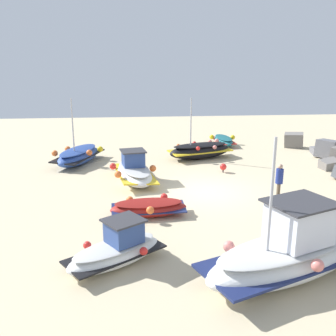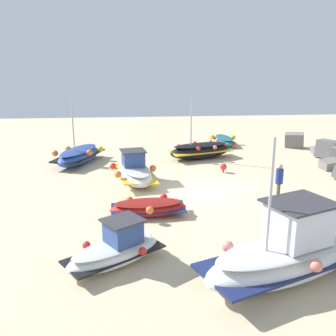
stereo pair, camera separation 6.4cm
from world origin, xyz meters
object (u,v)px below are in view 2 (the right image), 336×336
object	(u,v)px
fishing_boat_0	(148,208)
fishing_boat_2	(200,150)
fishing_boat_6	(224,140)
mooring_buoy_0	(223,167)
fishing_boat_3	(79,155)
person_walking	(279,181)
fishing_boat_5	(134,171)
fishing_boat_1	(116,250)
fishing_boat_4	(288,253)

from	to	relation	value
fishing_boat_0	fishing_boat_2	world-z (taller)	fishing_boat_2
fishing_boat_6	mooring_buoy_0	world-z (taller)	fishing_boat_6
fishing_boat_3	person_walking	size ratio (longest dim) A/B	2.54
fishing_boat_3	fishing_boat_5	bearing A→B (deg)	-118.31
fishing_boat_0	person_walking	xyz separation A→B (m)	(-0.92, 5.68, 0.68)
fishing_boat_0	fishing_boat_5	distance (m)	4.63
fishing_boat_1	fishing_boat_5	world-z (taller)	fishing_boat_5
fishing_boat_6	mooring_buoy_0	distance (m)	7.25
fishing_boat_1	person_walking	bearing A→B (deg)	-0.36
fishing_boat_6	mooring_buoy_0	size ratio (longest dim) A/B	6.14
fishing_boat_6	fishing_boat_1	bearing A→B (deg)	153.27
fishing_boat_1	fishing_boat_2	bearing A→B (deg)	34.72
fishing_boat_0	fishing_boat_6	distance (m)	14.12
fishing_boat_0	person_walking	size ratio (longest dim) A/B	1.79
fishing_boat_4	fishing_boat_3	bearing A→B (deg)	97.38
fishing_boat_0	mooring_buoy_0	bearing A→B (deg)	49.83
mooring_buoy_0	person_walking	bearing A→B (deg)	15.26
fishing_boat_5	fishing_boat_6	size ratio (longest dim) A/B	1.37
fishing_boat_4	fishing_boat_5	size ratio (longest dim) A/B	1.36
mooring_buoy_0	fishing_boat_6	bearing A→B (deg)	166.80
fishing_boat_3	mooring_buoy_0	bearing A→B (deg)	-87.31
fishing_boat_0	person_walking	world-z (taller)	person_walking
fishing_boat_2	fishing_boat_3	world-z (taller)	fishing_boat_3
fishing_boat_0	fishing_boat_2	bearing A→B (deg)	65.06
person_walking	fishing_boat_2	bearing A→B (deg)	-60.14
fishing_boat_0	fishing_boat_4	bearing A→B (deg)	-54.94
fishing_boat_1	fishing_boat_2	distance (m)	13.49
fishing_boat_1	person_walking	world-z (taller)	person_walking
fishing_boat_4	fishing_boat_6	world-z (taller)	fishing_boat_4
fishing_boat_1	fishing_boat_2	xyz separation A→B (m)	(-12.61, 4.78, 0.05)
fishing_boat_4	fishing_boat_6	size ratio (longest dim) A/B	1.86
mooring_buoy_0	fishing_boat_5	bearing A→B (deg)	-77.24
fishing_boat_4	mooring_buoy_0	xyz separation A→B (m)	(-10.59, 0.60, -0.44)
fishing_boat_2	fishing_boat_4	size ratio (longest dim) A/B	0.76
fishing_boat_1	fishing_boat_6	distance (m)	17.96
fishing_boat_4	fishing_boat_6	xyz separation A→B (m)	(-17.64, 2.25, -0.43)
fishing_boat_2	person_walking	bearing A→B (deg)	-93.27
fishing_boat_2	fishing_boat_0	bearing A→B (deg)	-129.84
fishing_boat_5	mooring_buoy_0	distance (m)	5.03
fishing_boat_3	fishing_boat_4	distance (m)	15.30
fishing_boat_3	mooring_buoy_0	world-z (taller)	fishing_boat_3
fishing_boat_1	fishing_boat_2	world-z (taller)	fishing_boat_2
fishing_boat_0	fishing_boat_6	bearing A→B (deg)	62.00
fishing_boat_1	fishing_boat_3	xyz separation A→B (m)	(-12.12, -2.67, 0.02)
fishing_boat_0	fishing_boat_4	distance (m)	6.18
fishing_boat_3	fishing_boat_4	size ratio (longest dim) A/B	0.77
mooring_buoy_0	fishing_boat_3	bearing A→B (deg)	-108.26
fishing_boat_5	mooring_buoy_0	world-z (taller)	fishing_boat_5
fishing_boat_2	mooring_buoy_0	bearing A→B (deg)	-94.66
fishing_boat_1	fishing_boat_6	bearing A→B (deg)	31.95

